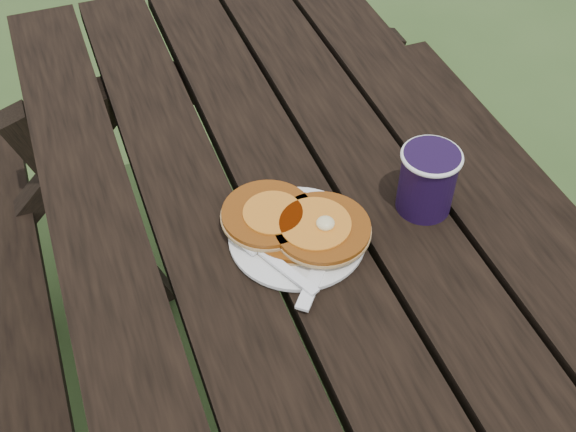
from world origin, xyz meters
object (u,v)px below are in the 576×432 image
object	(u,v)px
picnic_table	(322,406)
pancake_stack	(296,223)
plate	(297,238)
coffee_cup	(428,178)

from	to	relation	value
picnic_table	pancake_stack	distance (m)	0.42
plate	pancake_stack	xyz separation A→B (m)	(0.00, 0.01, 0.02)
picnic_table	coffee_cup	distance (m)	0.49
plate	pancake_stack	world-z (taller)	pancake_stack
plate	picnic_table	bearing A→B (deg)	-75.28
pancake_stack	coffee_cup	size ratio (longest dim) A/B	1.91
plate	pancake_stack	size ratio (longest dim) A/B	0.97
picnic_table	plate	size ratio (longest dim) A/B	8.86
picnic_table	coffee_cup	xyz separation A→B (m)	(0.19, 0.08, 0.44)
coffee_cup	plate	bearing A→B (deg)	179.25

